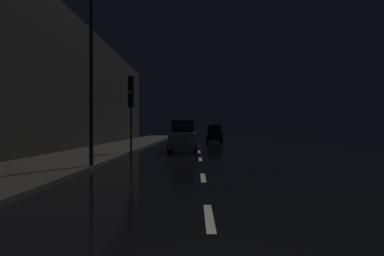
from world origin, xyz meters
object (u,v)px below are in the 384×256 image
car_approaching_headlights (183,137)px  car_distant_taillights (214,134)px  traffic_light_far_left (131,98)px  streetlamp_overhead (102,39)px

car_approaching_headlights → car_distant_taillights: (2.98, 16.62, -0.08)m
traffic_light_far_left → car_approaching_headlights: (3.04, 3.38, -2.48)m
streetlamp_overhead → car_approaching_headlights: bearing=76.2°
traffic_light_far_left → car_distant_taillights: bearing=172.7°
traffic_light_far_left → car_approaching_headlights: bearing=147.5°
traffic_light_far_left → car_distant_taillights: size_ratio=1.23×
streetlamp_overhead → car_distant_taillights: size_ratio=2.02×
car_approaching_headlights → car_distant_taillights: car_approaching_headlights is taller
car_distant_taillights → traffic_light_far_left: bearing=163.2°
traffic_light_far_left → streetlamp_overhead: (0.24, -8.07, 1.69)m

